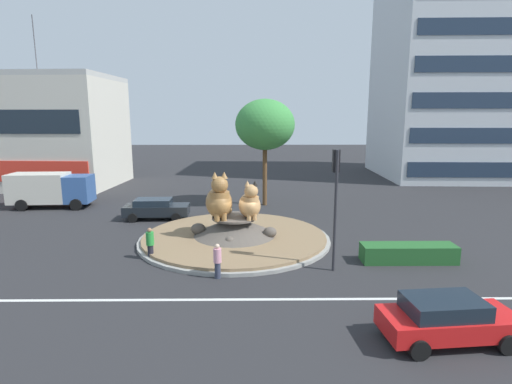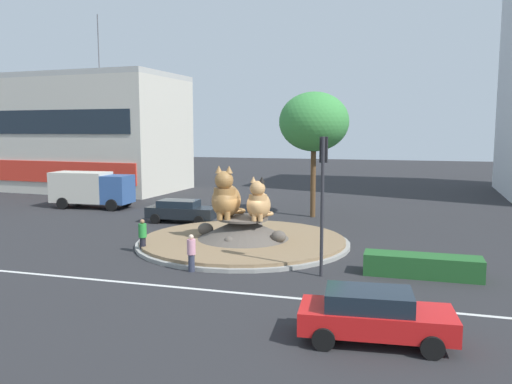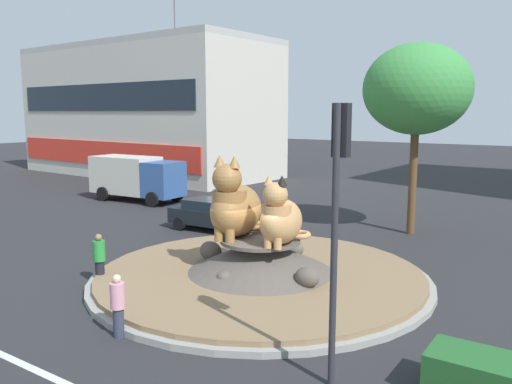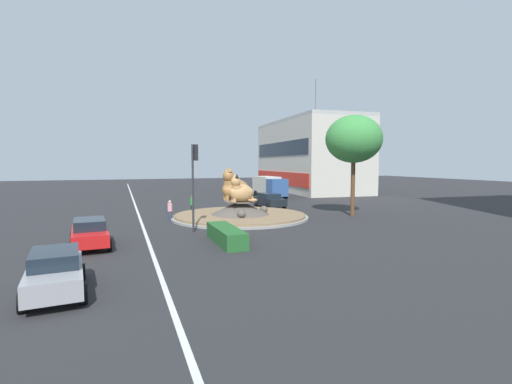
{
  "view_description": "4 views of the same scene",
  "coord_description": "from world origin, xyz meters",
  "px_view_note": "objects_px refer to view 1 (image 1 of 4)",
  "views": [
    {
      "loc": [
        1.04,
        -22.73,
        7.26
      ],
      "look_at": [
        1.28,
        0.96,
        2.73
      ],
      "focal_mm": 27.93,
      "sensor_mm": 36.0,
      "label": 1
    },
    {
      "loc": [
        8.02,
        -25.26,
        6.04
      ],
      "look_at": [
        0.14,
        1.96,
        2.56
      ],
      "focal_mm": 35.72,
      "sensor_mm": 36.0,
      "label": 2
    },
    {
      "loc": [
        9.17,
        -13.95,
        5.59
      ],
      "look_at": [
        -1.19,
        1.52,
        2.7
      ],
      "focal_mm": 36.39,
      "sensor_mm": 36.0,
      "label": 3
    },
    {
      "loc": [
        29.24,
        -9.25,
        4.56
      ],
      "look_at": [
        0.69,
        1.14,
        2.18
      ],
      "focal_mm": 26.19,
      "sensor_mm": 36.0,
      "label": 4
    }
  ],
  "objects_px": {
    "cat_statue_calico": "(250,204)",
    "pedestrian_green_shirt": "(150,243)",
    "traffic_light_mast": "(336,188)",
    "pedestrian_pink_shirt": "(217,260)",
    "hatchback_near_shophouse": "(447,319)",
    "office_tower": "(469,57)",
    "shophouse_block": "(2,131)",
    "cat_statue_tabby": "(219,201)",
    "parked_car_right": "(156,208)",
    "broadleaf_tree_behind_island": "(265,125)",
    "delivery_box_truck": "(51,189)"
  },
  "relations": [
    {
      "from": "cat_statue_calico",
      "to": "pedestrian_green_shirt",
      "type": "relative_size",
      "value": 1.39
    },
    {
      "from": "traffic_light_mast",
      "to": "pedestrian_pink_shirt",
      "type": "distance_m",
      "value": 6.34
    },
    {
      "from": "cat_statue_calico",
      "to": "hatchback_near_shophouse",
      "type": "xyz_separation_m",
      "value": [
        6.45,
        -10.64,
        -1.47
      ]
    },
    {
      "from": "office_tower",
      "to": "pedestrian_pink_shirt",
      "type": "height_order",
      "value": "office_tower"
    },
    {
      "from": "shophouse_block",
      "to": "cat_statue_tabby",
      "type": "bearing_deg",
      "value": -35.89
    },
    {
      "from": "shophouse_block",
      "to": "pedestrian_pink_shirt",
      "type": "distance_m",
      "value": 35.67
    },
    {
      "from": "hatchback_near_shophouse",
      "to": "parked_car_right",
      "type": "distance_m",
      "value": 20.65
    },
    {
      "from": "broadleaf_tree_behind_island",
      "to": "parked_car_right",
      "type": "xyz_separation_m",
      "value": [
        -7.91,
        -4.5,
        -5.77
      ]
    },
    {
      "from": "office_tower",
      "to": "delivery_box_truck",
      "type": "height_order",
      "value": "office_tower"
    },
    {
      "from": "hatchback_near_shophouse",
      "to": "parked_car_right",
      "type": "height_order",
      "value": "hatchback_near_shophouse"
    },
    {
      "from": "traffic_light_mast",
      "to": "parked_car_right",
      "type": "relative_size",
      "value": 1.25
    },
    {
      "from": "shophouse_block",
      "to": "pedestrian_pink_shirt",
      "type": "bearing_deg",
      "value": -42.33
    },
    {
      "from": "pedestrian_green_shirt",
      "to": "hatchback_near_shophouse",
      "type": "distance_m",
      "value": 13.89
    },
    {
      "from": "cat_statue_tabby",
      "to": "pedestrian_pink_shirt",
      "type": "relative_size",
      "value": 1.88
    },
    {
      "from": "cat_statue_tabby",
      "to": "parked_car_right",
      "type": "height_order",
      "value": "cat_statue_tabby"
    },
    {
      "from": "pedestrian_pink_shirt",
      "to": "delivery_box_truck",
      "type": "bearing_deg",
      "value": -124.08
    },
    {
      "from": "hatchback_near_shophouse",
      "to": "shophouse_block",
      "type": "bearing_deg",
      "value": 131.65
    },
    {
      "from": "traffic_light_mast",
      "to": "cat_statue_tabby",
      "type": "bearing_deg",
      "value": 50.61
    },
    {
      "from": "cat_statue_calico",
      "to": "pedestrian_pink_shirt",
      "type": "relative_size",
      "value": 1.44
    },
    {
      "from": "pedestrian_pink_shirt",
      "to": "pedestrian_green_shirt",
      "type": "height_order",
      "value": "pedestrian_green_shirt"
    },
    {
      "from": "shophouse_block",
      "to": "pedestrian_green_shirt",
      "type": "height_order",
      "value": "shophouse_block"
    },
    {
      "from": "pedestrian_pink_shirt",
      "to": "hatchback_near_shophouse",
      "type": "relative_size",
      "value": 0.36
    },
    {
      "from": "broadleaf_tree_behind_island",
      "to": "delivery_box_truck",
      "type": "xyz_separation_m",
      "value": [
        -17.17,
        -0.76,
        -5.0
      ]
    },
    {
      "from": "traffic_light_mast",
      "to": "shophouse_block",
      "type": "relative_size",
      "value": 0.24
    },
    {
      "from": "cat_statue_tabby",
      "to": "pedestrian_green_shirt",
      "type": "xyz_separation_m",
      "value": [
        -3.32,
        -2.95,
        -1.58
      ]
    },
    {
      "from": "hatchback_near_shophouse",
      "to": "delivery_box_truck",
      "type": "xyz_separation_m",
      "value": [
        -22.46,
        19.62,
        0.76
      ]
    },
    {
      "from": "pedestrian_pink_shirt",
      "to": "pedestrian_green_shirt",
      "type": "distance_m",
      "value": 4.39
    },
    {
      "from": "cat_statue_calico",
      "to": "hatchback_near_shophouse",
      "type": "distance_m",
      "value": 12.53
    },
    {
      "from": "broadleaf_tree_behind_island",
      "to": "delivery_box_truck",
      "type": "distance_m",
      "value": 17.9
    },
    {
      "from": "shophouse_block",
      "to": "pedestrian_green_shirt",
      "type": "xyz_separation_m",
      "value": [
        20.98,
        -22.9,
        -4.81
      ]
    },
    {
      "from": "cat_statue_calico",
      "to": "shophouse_block",
      "type": "distance_m",
      "value": 33.02
    },
    {
      "from": "cat_statue_tabby",
      "to": "traffic_light_mast",
      "type": "relative_size",
      "value": 0.53
    },
    {
      "from": "cat_statue_calico",
      "to": "office_tower",
      "type": "relative_size",
      "value": 0.08
    },
    {
      "from": "pedestrian_green_shirt",
      "to": "cat_statue_tabby",
      "type": "bearing_deg",
      "value": -175.45
    },
    {
      "from": "parked_car_right",
      "to": "broadleaf_tree_behind_island",
      "type": "bearing_deg",
      "value": 27.74
    },
    {
      "from": "cat_statue_calico",
      "to": "pedestrian_pink_shirt",
      "type": "bearing_deg",
      "value": -25.43
    },
    {
      "from": "pedestrian_green_shirt",
      "to": "delivery_box_truck",
      "type": "distance_m",
      "value": 16.17
    },
    {
      "from": "cat_statue_calico",
      "to": "parked_car_right",
      "type": "height_order",
      "value": "cat_statue_calico"
    },
    {
      "from": "cat_statue_calico",
      "to": "pedestrian_pink_shirt",
      "type": "height_order",
      "value": "cat_statue_calico"
    },
    {
      "from": "cat_statue_tabby",
      "to": "shophouse_block",
      "type": "relative_size",
      "value": 0.13
    },
    {
      "from": "cat_statue_calico",
      "to": "pedestrian_green_shirt",
      "type": "xyz_separation_m",
      "value": [
        -5.1,
        -2.94,
        -1.39
      ]
    },
    {
      "from": "delivery_box_truck",
      "to": "pedestrian_pink_shirt",
      "type": "bearing_deg",
      "value": -47.54
    },
    {
      "from": "traffic_light_mast",
      "to": "pedestrian_green_shirt",
      "type": "height_order",
      "value": "traffic_light_mast"
    },
    {
      "from": "delivery_box_truck",
      "to": "traffic_light_mast",
      "type": "bearing_deg",
      "value": -36.77
    },
    {
      "from": "cat_statue_calico",
      "to": "cat_statue_tabby",
      "type": "bearing_deg",
      "value": -100.76
    },
    {
      "from": "cat_statue_tabby",
      "to": "cat_statue_calico",
      "type": "distance_m",
      "value": 1.79
    },
    {
      "from": "pedestrian_pink_shirt",
      "to": "broadleaf_tree_behind_island",
      "type": "bearing_deg",
      "value": -179.26
    },
    {
      "from": "hatchback_near_shophouse",
      "to": "parked_car_right",
      "type": "relative_size",
      "value": 0.97
    },
    {
      "from": "cat_statue_tabby",
      "to": "hatchback_near_shophouse",
      "type": "relative_size",
      "value": 0.68
    },
    {
      "from": "broadleaf_tree_behind_island",
      "to": "pedestrian_pink_shirt",
      "type": "distance_m",
      "value": 16.38
    }
  ]
}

